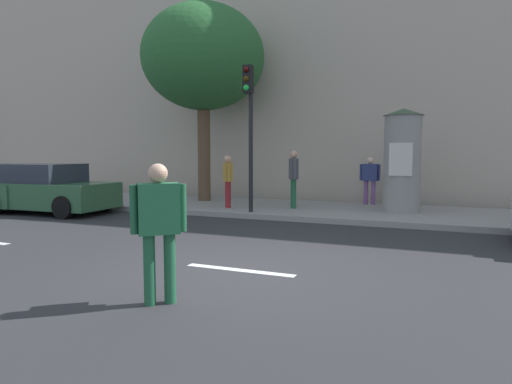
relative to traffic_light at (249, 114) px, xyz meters
name	(u,v)px	position (x,y,z in m)	size (l,w,h in m)	color
ground_plane	(240,270)	(2.12, -5.24, -2.89)	(80.00, 80.00, 0.00)	#2B2B2D
sidewalk_curb	(337,211)	(2.12, 1.76, -2.82)	(36.00, 4.00, 0.15)	gray
lane_markings	(240,270)	(2.12, -5.24, -2.89)	(25.80, 0.16, 0.01)	silver
building_backdrop	(367,51)	(2.12, 6.76, 2.91)	(36.00, 5.00, 11.61)	#B7A893
traffic_light	(249,114)	(0.00, 0.00, 0.00)	(0.24, 0.45, 4.05)	black
poster_column	(402,160)	(3.93, 1.85, -1.26)	(1.12, 1.12, 2.92)	gray
street_tree	(203,58)	(-2.74, 2.32, 2.18)	(4.23, 4.23, 6.75)	brown
pedestrian_in_dark_shirt	(159,220)	(1.87, -6.99, -1.88)	(0.54, 0.54, 1.69)	#1E5938
pedestrian_tallest	(370,176)	(2.82, 3.33, -1.83)	(0.65, 0.39, 1.53)	#724C84
pedestrian_near_pole	(294,174)	(0.82, 1.48, -1.70)	(0.43, 0.62, 1.75)	#1E5938
pedestrian_with_backpack	(228,177)	(-1.06, 0.80, -1.81)	(0.46, 0.54, 1.60)	maroon
parked_car_red	(43,189)	(-6.28, -1.39, -2.17)	(4.44, 2.09, 1.49)	#2D5938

